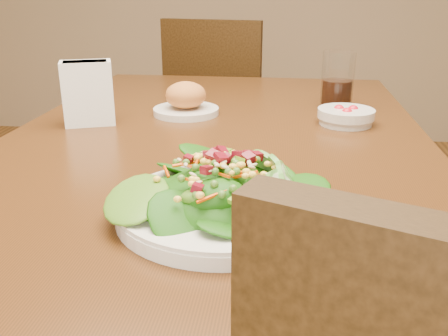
{
  "coord_description": "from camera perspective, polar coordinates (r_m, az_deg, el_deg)",
  "views": [
    {
      "loc": [
        0.14,
        -1.0,
        1.06
      ],
      "look_at": [
        0.06,
        -0.36,
        0.81
      ],
      "focal_mm": 40.0,
      "sensor_mm": 36.0,
      "label": 1
    }
  ],
  "objects": [
    {
      "name": "dining_table",
      "position": [
        1.09,
        -0.93,
        -1.43
      ],
      "size": [
        0.9,
        1.4,
        0.75
      ],
      "color": "#46230D",
      "rests_on": "ground_plane"
    },
    {
      "name": "chair_far",
      "position": [
        2.18,
        -0.38,
        5.43
      ],
      "size": [
        0.49,
        0.49,
        0.92
      ],
      "rotation": [
        0.0,
        0.0,
        2.97
      ],
      "color": "#36200C",
      "rests_on": "ground_plane"
    },
    {
      "name": "salad_plate",
      "position": [
        0.69,
        0.63,
        -3.1
      ],
      "size": [
        0.3,
        0.3,
        0.09
      ],
      "rotation": [
        0.0,
        0.0,
        -0.26
      ],
      "color": "silver",
      "rests_on": "dining_table"
    },
    {
      "name": "bread_plate",
      "position": [
        1.24,
        -4.38,
        7.63
      ],
      "size": [
        0.16,
        0.16,
        0.08
      ],
      "color": "silver",
      "rests_on": "dining_table"
    },
    {
      "name": "tomato_bowl",
      "position": [
        1.18,
        13.75,
        5.78
      ],
      "size": [
        0.13,
        0.13,
        0.04
      ],
      "color": "silver",
      "rests_on": "dining_table"
    },
    {
      "name": "drinking_glass",
      "position": [
        1.33,
        12.82,
        9.33
      ],
      "size": [
        0.08,
        0.08,
        0.14
      ],
      "color": "silver",
      "rests_on": "dining_table"
    },
    {
      "name": "napkin_holder",
      "position": [
        1.18,
        -15.31,
        8.43
      ],
      "size": [
        0.13,
        0.1,
        0.14
      ],
      "rotation": [
        0.0,
        0.0,
        0.37
      ],
      "color": "white",
      "rests_on": "dining_table"
    }
  ]
}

